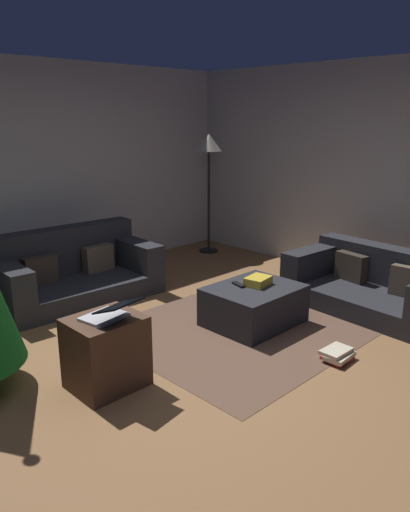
{
  "coord_description": "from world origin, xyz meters",
  "views": [
    {
      "loc": [
        -2.47,
        -2.51,
        1.94
      ],
      "look_at": [
        0.5,
        0.51,
        0.75
      ],
      "focal_mm": 34.76,
      "sensor_mm": 36.0,
      "label": 1
    }
  ],
  "objects_px": {
    "couch_right": "(375,285)",
    "corner_lamp": "(209,152)",
    "ottoman": "(254,305)",
    "laptop": "(109,313)",
    "side_table": "(106,352)",
    "tv_remote": "(239,285)",
    "book_stack": "(338,355)",
    "gift_box": "(258,281)",
    "couch_left": "(72,272)"
  },
  "relations": [
    {
      "from": "gift_box",
      "to": "corner_lamp",
      "type": "distance_m",
      "value": 2.86
    },
    {
      "from": "laptop",
      "to": "book_stack",
      "type": "height_order",
      "value": "laptop"
    },
    {
      "from": "laptop",
      "to": "tv_remote",
      "type": "bearing_deg",
      "value": 6.24
    },
    {
      "from": "laptop",
      "to": "corner_lamp",
      "type": "xyz_separation_m",
      "value": [
        3.25,
        2.25,
        0.86
      ]
    },
    {
      "from": "laptop",
      "to": "corner_lamp",
      "type": "distance_m",
      "value": 4.04
    },
    {
      "from": "laptop",
      "to": "book_stack",
      "type": "distance_m",
      "value": 1.91
    },
    {
      "from": "couch_left",
      "to": "laptop",
      "type": "xyz_separation_m",
      "value": [
        -0.8,
        -1.95,
        0.32
      ]
    },
    {
      "from": "gift_box",
      "to": "laptop",
      "type": "relative_size",
      "value": 0.56
    },
    {
      "from": "couch_right",
      "to": "corner_lamp",
      "type": "distance_m",
      "value": 3.09
    },
    {
      "from": "side_table",
      "to": "corner_lamp",
      "type": "height_order",
      "value": "corner_lamp"
    },
    {
      "from": "tv_remote",
      "to": "corner_lamp",
      "type": "distance_m",
      "value": 2.87
    },
    {
      "from": "ottoman",
      "to": "laptop",
      "type": "distance_m",
      "value": 1.71
    },
    {
      "from": "couch_right",
      "to": "gift_box",
      "type": "height_order",
      "value": "couch_right"
    },
    {
      "from": "tv_remote",
      "to": "book_stack",
      "type": "height_order",
      "value": "tv_remote"
    },
    {
      "from": "tv_remote",
      "to": "side_table",
      "type": "height_order",
      "value": "side_table"
    },
    {
      "from": "couch_right",
      "to": "ottoman",
      "type": "height_order",
      "value": "couch_right"
    },
    {
      "from": "book_stack",
      "to": "ottoman",
      "type": "bearing_deg",
      "value": 84.7
    },
    {
      "from": "couch_right",
      "to": "laptop",
      "type": "bearing_deg",
      "value": 82.96
    },
    {
      "from": "gift_box",
      "to": "book_stack",
      "type": "distance_m",
      "value": 1.07
    },
    {
      "from": "laptop",
      "to": "side_table",
      "type": "bearing_deg",
      "value": 99.42
    },
    {
      "from": "ottoman",
      "to": "tv_remote",
      "type": "xyz_separation_m",
      "value": [
        -0.08,
        0.13,
        0.2
      ]
    },
    {
      "from": "book_stack",
      "to": "laptop",
      "type": "bearing_deg",
      "value": 149.1
    },
    {
      "from": "ottoman",
      "to": "tv_remote",
      "type": "height_order",
      "value": "tv_remote"
    },
    {
      "from": "gift_box",
      "to": "ottoman",
      "type": "bearing_deg",
      "value": -169.93
    },
    {
      "from": "side_table",
      "to": "book_stack",
      "type": "xyz_separation_m",
      "value": [
        1.58,
        -1.0,
        -0.22
      ]
    },
    {
      "from": "couch_left",
      "to": "gift_box",
      "type": "xyz_separation_m",
      "value": [
        0.93,
        -1.89,
        0.13
      ]
    },
    {
      "from": "gift_box",
      "to": "laptop",
      "type": "height_order",
      "value": "laptop"
    },
    {
      "from": "ottoman",
      "to": "gift_box",
      "type": "bearing_deg",
      "value": 10.07
    },
    {
      "from": "corner_lamp",
      "to": "book_stack",
      "type": "bearing_deg",
      "value": -117.73
    },
    {
      "from": "tv_remote",
      "to": "ottoman",
      "type": "bearing_deg",
      "value": -43.35
    },
    {
      "from": "couch_right",
      "to": "book_stack",
      "type": "distance_m",
      "value": 1.39
    },
    {
      "from": "gift_box",
      "to": "tv_remote",
      "type": "xyz_separation_m",
      "value": [
        -0.15,
        0.12,
        -0.03
      ]
    },
    {
      "from": "ottoman",
      "to": "tv_remote",
      "type": "bearing_deg",
      "value": 122.74
    },
    {
      "from": "gift_box",
      "to": "tv_remote",
      "type": "relative_size",
      "value": 1.54
    },
    {
      "from": "couch_right",
      "to": "book_stack",
      "type": "height_order",
      "value": "couch_right"
    },
    {
      "from": "gift_box",
      "to": "side_table",
      "type": "bearing_deg",
      "value": 179.94
    },
    {
      "from": "book_stack",
      "to": "corner_lamp",
      "type": "distance_m",
      "value": 3.87
    },
    {
      "from": "gift_box",
      "to": "side_table",
      "type": "relative_size",
      "value": 0.45
    },
    {
      "from": "couch_left",
      "to": "couch_right",
      "type": "distance_m",
      "value": 3.27
    },
    {
      "from": "couch_left",
      "to": "side_table",
      "type": "xyz_separation_m",
      "value": [
        -0.81,
        -1.89,
        -0.01
      ]
    },
    {
      "from": "ottoman",
      "to": "couch_right",
      "type": "bearing_deg",
      "value": -26.62
    },
    {
      "from": "ottoman",
      "to": "laptop",
      "type": "xyz_separation_m",
      "value": [
        -1.66,
        -0.04,
        0.41
      ]
    },
    {
      "from": "couch_right",
      "to": "gift_box",
      "type": "xyz_separation_m",
      "value": [
        -1.16,
        0.63,
        0.17
      ]
    },
    {
      "from": "laptop",
      "to": "corner_lamp",
      "type": "height_order",
      "value": "corner_lamp"
    },
    {
      "from": "ottoman",
      "to": "laptop",
      "type": "bearing_deg",
      "value": -178.47
    },
    {
      "from": "tv_remote",
      "to": "book_stack",
      "type": "bearing_deg",
      "value": -76.54
    },
    {
      "from": "gift_box",
      "to": "tv_remote",
      "type": "height_order",
      "value": "gift_box"
    },
    {
      "from": "gift_box",
      "to": "side_table",
      "type": "height_order",
      "value": "side_table"
    },
    {
      "from": "couch_right",
      "to": "corner_lamp",
      "type": "height_order",
      "value": "corner_lamp"
    },
    {
      "from": "tv_remote",
      "to": "corner_lamp",
      "type": "height_order",
      "value": "corner_lamp"
    }
  ]
}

